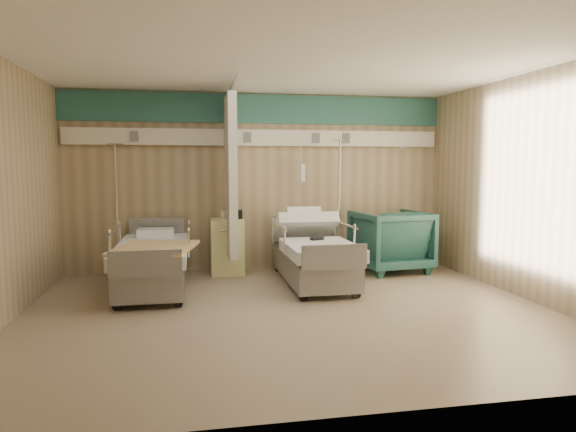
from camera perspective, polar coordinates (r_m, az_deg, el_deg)
The scene contains 13 objects.
ground at distance 5.98m, azimuth 0.12°, elevation -10.55°, with size 6.00×5.00×0.00m, color gray.
room_walls at distance 5.99m, azimuth -0.63°, elevation 7.51°, with size 6.04×5.04×2.82m.
bed_right at distance 7.27m, azimuth 2.84°, elevation -5.08°, with size 1.00×2.16×0.63m, color silver, non-canonical shape.
bed_left at distance 7.09m, azimuth -14.80°, elevation -5.54°, with size 1.00×2.16×0.63m, color silver, non-canonical shape.
bedside_cabinet at distance 7.96m, azimuth -6.79°, elevation -3.37°, with size 0.50×0.48×0.85m, color #EBE892.
visitor_armchair at distance 8.23m, azimuth 11.32°, elevation -2.71°, with size 1.04×1.07×0.97m, color #1D4A43.
waffle_blanket at distance 8.11m, azimuth 11.28°, elevation 0.86°, with size 0.56×0.50×0.06m, color white.
iv_stand_right at distance 8.12m, azimuth 5.67°, elevation -3.17°, with size 0.37×0.37×2.08m.
iv_stand_left at distance 8.07m, azimuth -18.31°, elevation -3.62°, with size 0.36×0.36×1.99m.
call_remote at distance 7.17m, azimuth 3.24°, elevation -2.51°, with size 0.19×0.08×0.04m, color black.
tan_blanket at distance 6.57m, azimuth -14.56°, elevation -3.45°, with size 0.90×1.13×0.04m, color tan.
toiletry_bag at distance 7.92m, azimuth -5.98°, elevation 0.18°, with size 0.24×0.15×0.13m, color black.
white_cup at distance 7.88m, azimuth -7.18°, elevation 0.11°, with size 0.09×0.09×0.12m, color white.
Camera 1 is at (-1.09, -5.64, 1.67)m, focal length 32.00 mm.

